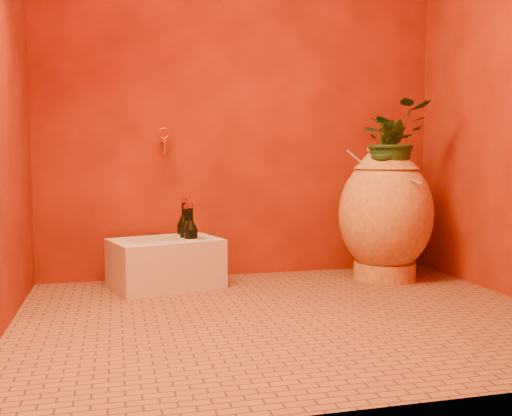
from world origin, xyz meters
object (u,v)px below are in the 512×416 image
object	(u,v)px
amphora	(385,213)
wine_bottle_c	(184,237)
wine_bottle_a	(191,241)
wall_tap	(164,140)
wine_bottle_b	(186,240)
stone_basin	(166,264)

from	to	relation	value
amphora	wine_bottle_c	xyz separation A→B (m)	(-1.20, 0.17, -0.13)
wine_bottle_a	wall_tap	distance (m)	0.63
amphora	wine_bottle_a	world-z (taller)	amphora
wine_bottle_b	amphora	bearing A→B (deg)	-5.82
amphora	stone_basin	xyz separation A→B (m)	(-1.32, 0.10, -0.27)
wine_bottle_a	wine_bottle_c	bearing A→B (deg)	98.10
stone_basin	wall_tap	distance (m)	0.73
stone_basin	wine_bottle_a	world-z (taller)	wine_bottle_a
wine_bottle_a	wall_tap	world-z (taller)	wall_tap
wine_bottle_a	wine_bottle_c	size ratio (longest dim) A/B	0.94
stone_basin	wall_tap	size ratio (longest dim) A/B	4.09
stone_basin	wine_bottle_a	size ratio (longest dim) A/B	2.04
wine_bottle_a	wine_bottle_b	world-z (taller)	wine_bottle_a
stone_basin	wine_bottle_b	size ratio (longest dim) A/B	2.13
amphora	wall_tap	xyz separation A→B (m)	(-1.30, 0.27, 0.44)
amphora	wine_bottle_c	size ratio (longest dim) A/B	2.29
stone_basin	wall_tap	xyz separation A→B (m)	(0.01, 0.17, 0.71)
wine_bottle_a	wine_bottle_c	distance (m)	0.14
wine_bottle_b	wall_tap	size ratio (longest dim) A/B	1.92
stone_basin	amphora	bearing A→B (deg)	-4.35
stone_basin	wine_bottle_c	world-z (taller)	wine_bottle_c
wine_bottle_a	wall_tap	xyz separation A→B (m)	(-0.12, 0.23, 0.57)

